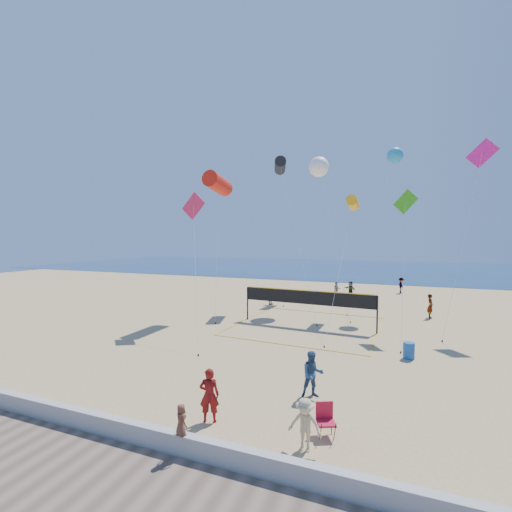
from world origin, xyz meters
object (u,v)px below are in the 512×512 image
(trash_barrel, at_px, (409,350))
(volleyball_net, at_px, (307,301))
(camp_chair, at_px, (325,417))
(woman, at_px, (209,395))

(trash_barrel, relative_size, volleyball_net, 0.08)
(camp_chair, height_order, volleyball_net, volleyball_net)
(woman, height_order, volleyball_net, volleyball_net)
(volleyball_net, bearing_deg, woman, -87.82)
(camp_chair, bearing_deg, volleyball_net, 80.65)
(camp_chair, bearing_deg, woman, 164.87)
(camp_chair, height_order, trash_barrel, camp_chair)
(woman, distance_m, volleyball_net, 13.57)
(woman, xyz_separation_m, camp_chair, (3.78, 0.60, -0.34))
(trash_barrel, xyz_separation_m, volleyball_net, (-6.29, 4.53, 1.33))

